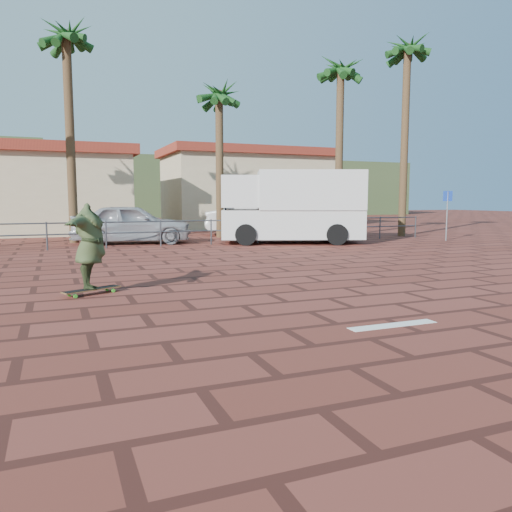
{
  "coord_description": "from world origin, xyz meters",
  "views": [
    {
      "loc": [
        -3.71,
        -6.91,
        1.79
      ],
      "look_at": [
        -0.47,
        1.13,
        0.8
      ],
      "focal_mm": 35.0,
      "sensor_mm": 36.0,
      "label": 1
    }
  ],
  "objects_px": {
    "skateboarder": "(90,246)",
    "campervan": "(293,205)",
    "car_silver": "(132,224)",
    "longboard": "(92,290)",
    "car_white": "(253,219)"
  },
  "relations": [
    {
      "from": "skateboarder",
      "to": "campervan",
      "type": "relative_size",
      "value": 0.32
    },
    {
      "from": "skateboarder",
      "to": "car_silver",
      "type": "bearing_deg",
      "value": 7.24
    },
    {
      "from": "longboard",
      "to": "car_silver",
      "type": "distance_m",
      "value": 11.1
    },
    {
      "from": "longboard",
      "to": "skateboarder",
      "type": "distance_m",
      "value": 0.82
    },
    {
      "from": "car_silver",
      "to": "skateboarder",
      "type": "bearing_deg",
      "value": 179.28
    },
    {
      "from": "car_silver",
      "to": "longboard",
      "type": "bearing_deg",
      "value": 179.28
    },
    {
      "from": "car_silver",
      "to": "car_white",
      "type": "bearing_deg",
      "value": -55.81
    },
    {
      "from": "skateboarder",
      "to": "car_silver",
      "type": "relative_size",
      "value": 0.42
    },
    {
      "from": "skateboarder",
      "to": "car_white",
      "type": "relative_size",
      "value": 0.41
    },
    {
      "from": "longboard",
      "to": "skateboarder",
      "type": "xyz_separation_m",
      "value": [
        -0.0,
        0.0,
        0.82
      ]
    },
    {
      "from": "car_silver",
      "to": "car_white",
      "type": "relative_size",
      "value": 0.98
    },
    {
      "from": "campervan",
      "to": "car_silver",
      "type": "relative_size",
      "value": 1.3
    },
    {
      "from": "longboard",
      "to": "car_silver",
      "type": "bearing_deg",
      "value": 53.14
    },
    {
      "from": "skateboarder",
      "to": "campervan",
      "type": "distance_m",
      "value": 12.1
    },
    {
      "from": "longboard",
      "to": "car_silver",
      "type": "xyz_separation_m",
      "value": [
        2.3,
        10.83,
        0.71
      ]
    }
  ]
}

